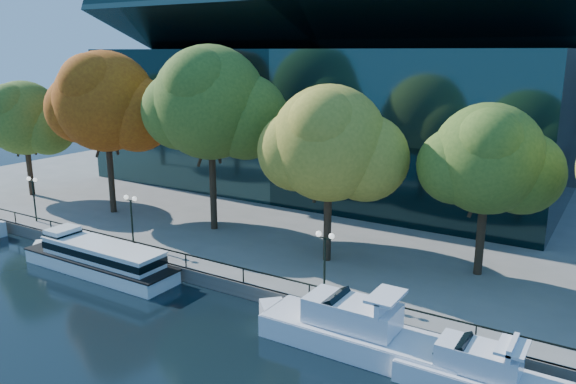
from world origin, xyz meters
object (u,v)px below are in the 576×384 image
Objects in this scene: cruiser_far at (478,374)px; tree_2 at (212,105)px; lamp_0 at (33,189)px; lamp_2 at (325,248)px; cruiser_near at (352,329)px; lamp_1 at (131,209)px; tour_boat at (96,256)px; tree_0 at (24,120)px; tree_1 at (106,104)px; tree_4 at (489,162)px; tree_3 at (331,146)px.

cruiser_far is 0.61× the size of tree_2.
lamp_0 is 1.00× the size of lamp_2.
lamp_0 is (-32.86, 3.59, 2.86)m from cruiser_near.
lamp_0 and lamp_1 have the same top height.
cruiser_near is (20.82, -0.10, -0.05)m from tour_boat.
lamp_0 is at bearing 180.00° from lamp_1.
cruiser_near is 3.09× the size of lamp_0.
tree_0 is at bearing 167.47° from cruiser_near.
tour_boat is 20.82m from cruiser_near.
tree_0 is at bearing -179.96° from tree_1.
tree_0 is 0.80× the size of tree_1.
tree_1 reaches higher than tree_4.
lamp_2 is (16.93, 0.00, 0.00)m from lamp_1.
lamp_2 is (-3.67, 3.59, 2.86)m from cruiser_near.
tree_2 is 3.82× the size of lamp_0.
tree_0 reaches higher than cruiser_near.
tree_0 is 11.62m from lamp_0.
tour_boat is 1.14× the size of tree_3.
tree_1 is 9.88m from lamp_0.
tree_3 reaches higher than lamp_0.
tree_2 is at bearing 67.02° from lamp_1.
lamp_1 reaches higher than tour_boat.
tour_boat is at bearing -16.15° from lamp_0.
tree_3 is at bearing 19.64° from lamp_1.
cruiser_near reaches higher than tour_boat.
cruiser_far is at bearing -5.99° from lamp_0.
tree_0 reaches higher than lamp_0.
tree_0 is 45.67m from tree_4.
lamp_1 is 16.93m from lamp_2.
lamp_1 is at bearing 170.12° from cruiser_near.
cruiser_near is 1.33× the size of cruiser_far.
cruiser_far is at bearing -15.30° from tree_1.
tree_2 is (23.91, 0.99, 2.56)m from tree_0.
tree_2 reaches higher than tree_3.
tree_0 is at bearing 156.30° from tour_boat.
cruiser_near is at bearing -29.98° from tree_2.
lamp_1 is (0.22, 3.49, 2.81)m from tour_boat.
cruiser_far is 2.33× the size of lamp_1.
cruiser_near is 3.09× the size of lamp_1.
lamp_1 is 1.00× the size of lamp_2.
tree_3 is (14.73, 8.67, 8.25)m from tour_boat.
cruiser_far is 28.86m from tree_2.
lamp_2 is (2.42, -5.18, -5.43)m from tree_3.
tour_boat is 12.85m from lamp_0.
cruiser_near is at bearing -0.28° from tour_boat.
cruiser_far reaches higher than tour_boat.
tree_1 is (-29.18, 9.27, 10.06)m from cruiser_near.
tree_2 reaches higher than tree_4.
cruiser_near is at bearing -44.38° from lamp_2.
tree_3 is (23.09, -0.50, -1.77)m from tree_1.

